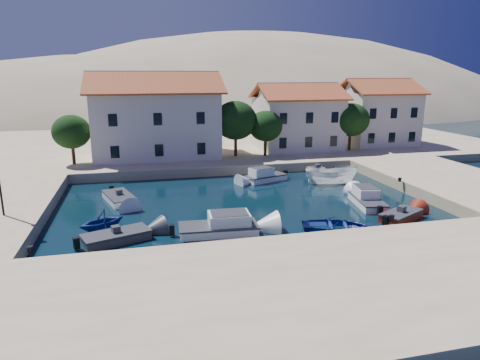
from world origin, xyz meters
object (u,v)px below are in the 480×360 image
rowboat_south (335,230)px  cabin_cruiser_east (368,200)px  boat_east (331,184)px  cabin_cruiser_south (218,227)px  building_left (156,114)px  building_mid (297,116)px  building_right (377,111)px

rowboat_south → cabin_cruiser_east: cabin_cruiser_east is taller
cabin_cruiser_east → boat_east: bearing=9.3°
cabin_cruiser_south → cabin_cruiser_east: (13.05, 3.33, -0.00)m
building_left → cabin_cruiser_south: bearing=-83.5°
building_left → building_mid: size_ratio=1.40×
building_left → cabin_cruiser_south: size_ratio=2.70×
building_mid → boat_east: size_ratio=2.05×
building_mid → cabin_cruiser_east: (-2.19, -22.00, -4.75)m
building_mid → building_right: building_right is taller
building_right → cabin_cruiser_east: (-14.19, -23.00, -5.00)m
building_left → rowboat_south: bearing=-67.3°
building_left → cabin_cruiser_south: 25.08m
building_right → boat_east: size_ratio=1.85×
cabin_cruiser_east → boat_east: size_ratio=0.97×
building_mid → building_right: size_ratio=1.11×
building_right → cabin_cruiser_east: bearing=-121.7°
cabin_cruiser_south → cabin_cruiser_east: size_ratio=1.10×
building_mid → cabin_cruiser_south: (-15.24, -25.33, -4.75)m
building_left → building_right: building_left is taller
building_left → building_mid: 18.04m
cabin_cruiser_east → cabin_cruiser_south: bearing=114.7°
cabin_cruiser_east → rowboat_south: bearing=142.8°
boat_east → rowboat_south: bearing=169.8°
building_right → building_left: bearing=-176.2°
cabin_cruiser_south → boat_east: bearing=42.0°
building_left → building_mid: bearing=3.2°
building_mid → boat_east: 15.94m
building_right → cabin_cruiser_east: size_ratio=1.91×
rowboat_south → cabin_cruiser_east: size_ratio=0.92×
building_mid → building_right: bearing=4.8°
building_left → building_mid: building_left is taller
building_right → cabin_cruiser_south: size_ratio=1.74×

